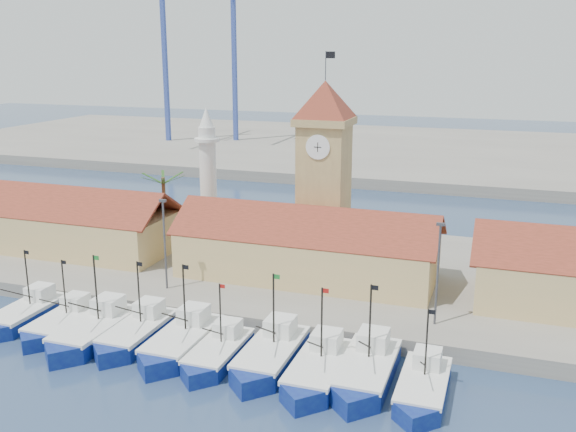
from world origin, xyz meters
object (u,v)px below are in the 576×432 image
at_px(clock_tower, 324,167).
at_px(boat_0, 24,315).
at_px(boat_5, 217,354).
at_px(minaret, 208,175).

bearing_deg(clock_tower, boat_0, -134.27).
height_order(boat_0, boat_5, boat_0).
bearing_deg(boat_5, clock_tower, 85.27).
height_order(boat_0, minaret, minaret).
xyz_separation_m(boat_5, minaret, (-13.03, 25.85, 9.03)).
bearing_deg(minaret, boat_5, -63.26).
distance_m(boat_0, clock_tower, 33.48).
bearing_deg(boat_0, boat_5, -3.60).
distance_m(boat_5, clock_tower, 26.44).
height_order(boat_0, clock_tower, clock_tower).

